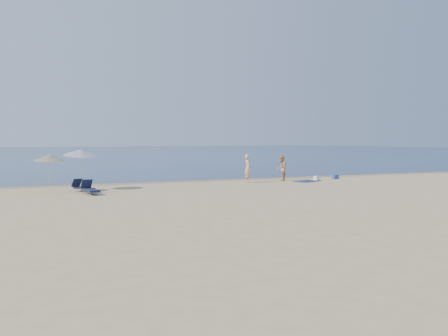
# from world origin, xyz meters

# --- Properties ---
(ground) EXTENTS (160.00, 160.00, 0.00)m
(ground) POSITION_xyz_m (0.00, 0.00, 0.00)
(ground) COLOR tan
(ground) RESTS_ON ground
(sea) EXTENTS (240.00, 160.00, 0.01)m
(sea) POSITION_xyz_m (0.00, 100.00, 0.00)
(sea) COLOR #0C224A
(sea) RESTS_ON ground
(wet_sand_strip) EXTENTS (240.00, 1.60, 0.00)m
(wet_sand_strip) POSITION_xyz_m (0.00, 19.40, 0.00)
(wet_sand_strip) COLOR #847254
(wet_sand_strip) RESTS_ON ground
(person_left) EXTENTS (0.55, 0.72, 1.78)m
(person_left) POSITION_xyz_m (1.47, 16.83, 0.89)
(person_left) COLOR tan
(person_left) RESTS_ON ground
(person_right) EXTENTS (0.98, 1.02, 1.65)m
(person_right) POSITION_xyz_m (4.09, 17.08, 0.82)
(person_right) COLOR tan
(person_right) RESTS_ON ground
(beach_towel) EXTENTS (2.10, 1.67, 0.03)m
(beach_towel) POSITION_xyz_m (5.30, 15.91, 0.02)
(beach_towel) COLOR #0F204F
(beach_towel) RESTS_ON ground
(white_bag) EXTENTS (0.43, 0.41, 0.29)m
(white_bag) POSITION_xyz_m (6.42, 16.50, 0.15)
(white_bag) COLOR silver
(white_bag) RESTS_ON ground
(blue_cooler) EXTENTS (0.44, 0.34, 0.29)m
(blue_cooler) POSITION_xyz_m (8.27, 16.91, 0.14)
(blue_cooler) COLOR #1B4396
(blue_cooler) RESTS_ON ground
(umbrella_near) EXTENTS (1.90, 1.92, 2.35)m
(umbrella_near) POSITION_xyz_m (-9.00, 16.05, 2.03)
(umbrella_near) COLOR silver
(umbrella_near) RESTS_ON ground
(umbrella_far) EXTENTS (1.69, 1.71, 2.03)m
(umbrella_far) POSITION_xyz_m (-10.71, 15.48, 1.78)
(umbrella_far) COLOR silver
(umbrella_far) RESTS_ON ground
(lounger_left) EXTENTS (0.99, 1.58, 0.66)m
(lounger_left) POSITION_xyz_m (-9.11, 15.18, 0.24)
(lounger_left) COLOR #161E3D
(lounger_left) RESTS_ON ground
(lounger_right) EXTENTS (0.65, 1.66, 0.72)m
(lounger_right) POSITION_xyz_m (-9.05, 13.67, 0.26)
(lounger_right) COLOR #151D3A
(lounger_right) RESTS_ON ground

